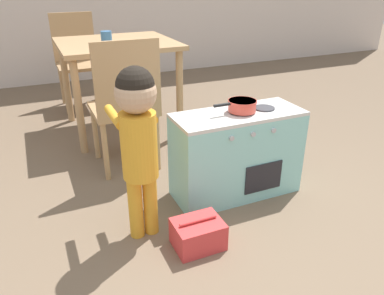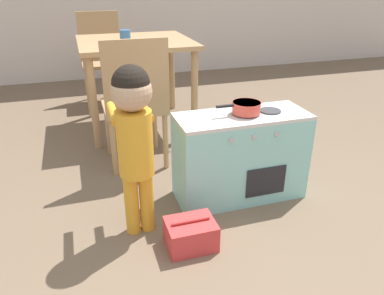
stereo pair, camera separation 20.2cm
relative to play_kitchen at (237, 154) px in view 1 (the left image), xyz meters
The scene contains 8 objects.
play_kitchen is the anchor object (origin of this frame).
toy_pot 0.31m from the play_kitchen, ahead, with size 0.26×0.16×0.06m.
child_figure 0.74m from the play_kitchen, 165.83° to the right, with size 0.20×0.35×0.89m.
toy_basket 0.59m from the play_kitchen, 138.76° to the right, with size 0.24×0.19×0.16m.
dining_table 1.43m from the play_kitchen, 105.71° to the left, with size 0.91×0.85×0.75m.
dining_chair_near 0.80m from the play_kitchen, 131.92° to the left, with size 0.41×0.41×0.90m.
dining_chair_far 2.23m from the play_kitchen, 105.49° to the left, with size 0.41×0.41×0.90m.
cup_on_table 1.49m from the play_kitchen, 108.89° to the left, with size 0.09×0.09×0.08m.
Camera 1 is at (-0.73, -0.93, 1.26)m, focal length 35.00 mm.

